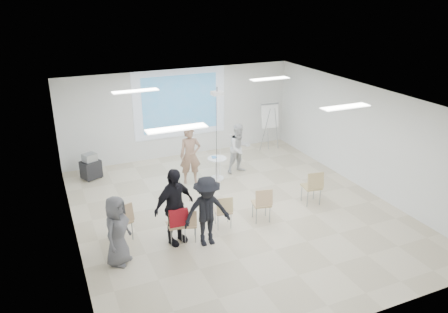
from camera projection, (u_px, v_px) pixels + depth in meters
name	position (u px, v px, depth m)	size (l,w,h in m)	color
floor	(236.00, 212.00, 11.51)	(8.00, 9.00, 0.10)	beige
ceiling	(237.00, 97.00, 10.38)	(8.00, 9.00, 0.10)	white
wall_back	(180.00, 113.00, 14.83)	(8.00, 0.10, 3.00)	silver
wall_left	(68.00, 185.00, 9.44)	(0.10, 9.00, 3.00)	silver
wall_right	(365.00, 137.00, 12.46)	(0.10, 9.00, 3.00)	silver
projection_halo	(180.00, 103.00, 14.65)	(3.20, 0.01, 2.30)	silver
projection_image	(180.00, 103.00, 14.63)	(2.60, 0.01, 1.90)	teal
pedestal_table	(217.00, 167.00, 13.25)	(0.67, 0.67, 0.71)	white
player_left	(190.00, 152.00, 12.82)	(0.71, 0.48, 1.95)	#9C7660
player_right	(239.00, 146.00, 13.59)	(0.84, 0.67, 1.75)	silver
controller_left	(193.00, 139.00, 12.98)	(0.04, 0.11, 0.04)	white
controller_right	(231.00, 135.00, 13.62)	(0.04, 0.11, 0.04)	white
chair_far_left	(122.00, 219.00, 9.94)	(0.59, 0.61, 0.97)	tan
chair_left_mid	(177.00, 223.00, 9.89)	(0.43, 0.46, 0.86)	tan
chair_left_inner	(188.00, 223.00, 9.95)	(0.49, 0.51, 0.83)	tan
chair_center	(224.00, 209.00, 10.51)	(0.47, 0.49, 0.86)	tan
chair_right_inner	(262.00, 202.00, 10.79)	(0.51, 0.54, 0.92)	tan
chair_right_far	(313.00, 185.00, 11.63)	(0.52, 0.55, 0.97)	tan
red_jacket	(179.00, 218.00, 9.69)	(0.43, 0.10, 0.41)	maroon
laptop	(188.00, 222.00, 10.05)	(0.30, 0.22, 0.02)	black
audience_left	(174.00, 201.00, 9.73)	(1.22, 0.73, 2.09)	black
audience_mid	(207.00, 207.00, 9.69)	(1.22, 0.67, 1.89)	black
audience_outer	(117.00, 227.00, 9.04)	(0.85, 0.56, 1.74)	#5D5C62
flipchart_easel	(270.00, 116.00, 15.31)	(0.74, 0.56, 1.72)	gray
av_cart	(91.00, 167.00, 13.30)	(0.67, 0.62, 0.81)	black
ceiling_projector	(217.00, 98.00, 11.82)	(0.30, 0.25, 3.00)	white
fluor_panel_nw	(135.00, 91.00, 11.37)	(1.20, 0.30, 0.02)	white
fluor_panel_ne	(270.00, 79.00, 12.86)	(1.20, 0.30, 0.02)	white
fluor_panel_sw	(177.00, 128.00, 8.39)	(1.20, 0.30, 0.02)	white
fluor_panel_se	(345.00, 107.00, 9.88)	(1.20, 0.30, 0.02)	white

